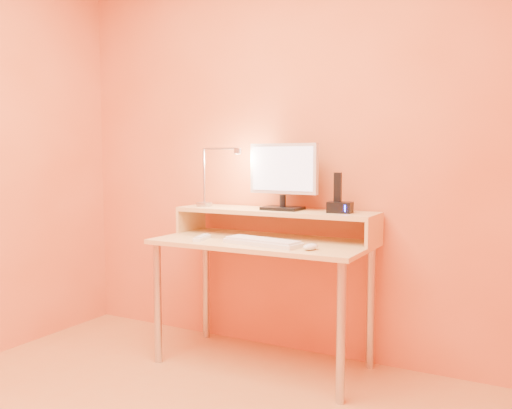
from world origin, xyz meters
The scene contains 25 objects.
wall_back centered at (0.00, 1.50, 1.25)m, with size 3.00×0.04×2.50m, color #E77947.
desk_leg_fl centered at (-0.55, 0.93, 0.35)m, with size 0.04×0.04×0.69m, color #B6B5B9.
desk_leg_fr centered at (0.55, 0.93, 0.35)m, with size 0.04×0.04×0.69m, color #B6B5B9.
desk_leg_bl centered at (-0.55, 1.43, 0.35)m, with size 0.04×0.04×0.69m, color #B6B5B9.
desk_leg_br centered at (0.55, 1.43, 0.35)m, with size 0.04×0.04×0.69m, color #B6B5B9.
desk_lower centered at (0.00, 1.18, 0.71)m, with size 1.20×0.60×0.03m, color #E5AE6C.
shelf_riser_left centered at (-0.59, 1.33, 0.79)m, with size 0.02×0.30×0.14m, color #E5AE6C.
shelf_riser_right centered at (0.59, 1.33, 0.79)m, with size 0.02×0.30×0.14m, color #E5AE6C.
desk_shelf centered at (0.00, 1.33, 0.87)m, with size 1.20×0.30×0.03m, color #E5AE6C.
monitor_foot centered at (0.05, 1.33, 0.89)m, with size 0.22×0.16×0.02m, color black.
monitor_neck centered at (0.05, 1.33, 0.93)m, with size 0.04×0.04×0.07m, color black.
monitor_panel centered at (0.05, 1.34, 1.12)m, with size 0.42×0.04×0.29m, color silver.
monitor_back centered at (0.05, 1.36, 1.12)m, with size 0.38×0.01×0.25m, color black.
monitor_screen centered at (0.05, 1.32, 1.12)m, with size 0.39×0.00×0.25m, color silver.
lamp_base centered at (-0.47, 1.30, 0.89)m, with size 0.10×0.10×0.03m, color #B6B5B9.
lamp_post centered at (-0.47, 1.30, 1.07)m, with size 0.01×0.01×0.33m, color #B6B5B9.
lamp_arm centered at (-0.35, 1.30, 1.24)m, with size 0.01×0.01×0.24m, color #B6B5B9.
lamp_head centered at (-0.23, 1.30, 1.22)m, with size 0.04×0.04×0.03m, color #B6B5B9.
lamp_bulb centered at (-0.23, 1.30, 1.20)m, with size 0.03×0.03×0.00m, color #FFEAC6.
phone_dock centered at (0.40, 1.33, 0.91)m, with size 0.13×0.10×0.06m, color black.
phone_handset centered at (0.38, 1.33, 1.02)m, with size 0.04×0.03×0.16m, color black.
phone_led centered at (0.44, 1.28, 0.91)m, with size 0.01×0.00×0.04m, color #232BFF.
keyboard centered at (0.07, 1.04, 0.73)m, with size 0.44×0.14×0.02m, color white.
mouse centered at (0.36, 1.01, 0.74)m, with size 0.06×0.10×0.03m, color white.
remote_control centered at (-0.31, 1.04, 0.73)m, with size 0.05×0.17×0.02m, color white.
Camera 1 is at (1.37, -1.46, 1.18)m, focal length 37.61 mm.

